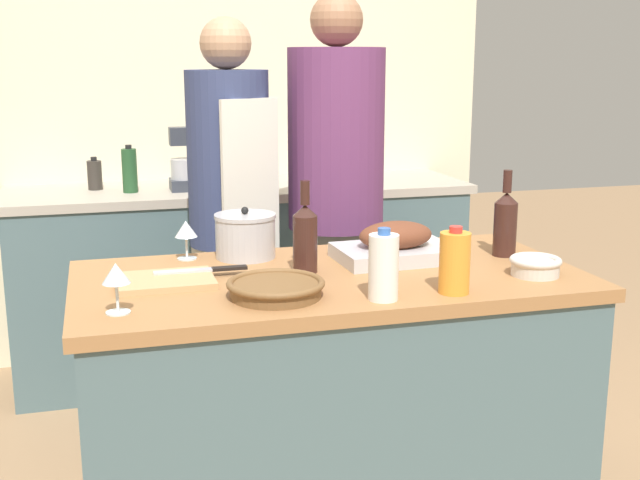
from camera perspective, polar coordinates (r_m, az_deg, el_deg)
The scene contains 21 objects.
kitchen_island at distance 2.55m, azimuth 0.70°, elevation -11.94°, with size 1.51×0.75×0.88m.
back_counter at distance 3.94m, azimuth -5.52°, elevation -2.69°, with size 2.18×0.60×0.91m.
back_wall at distance 4.15m, azimuth -6.64°, elevation 9.52°, with size 2.68×0.10×2.55m.
roasting_pan at distance 2.57m, azimuth 5.39°, elevation -0.38°, with size 0.38×0.26×0.13m.
wicker_basket at distance 2.17m, azimuth -3.17°, elevation -3.41°, with size 0.27×0.27×0.05m.
cutting_board at distance 2.34m, azimuth -11.00°, elevation -2.86°, with size 0.28×0.21×0.02m.
stock_pot at distance 2.60m, azimuth -5.33°, elevation 0.31°, with size 0.20×0.20×0.17m.
mixing_bowl at distance 2.47m, azimuth 15.06°, elevation -1.75°, with size 0.15×0.15×0.06m.
juice_jug at distance 2.22m, azimuth 9.55°, elevation -1.58°, with size 0.08×0.08×0.19m.
milk_jug at distance 2.14m, azimuth 4.54°, elevation -1.91°, with size 0.08×0.08×0.20m.
wine_bottle_green at distance 2.40m, azimuth -1.06°, elevation 0.25°, with size 0.07×0.07×0.28m.
wine_bottle_dark at distance 2.67m, azimuth 13.05°, elevation 1.24°, with size 0.08×0.08×0.28m.
wine_glass_left at distance 2.08m, azimuth -14.30°, elevation -2.47°, with size 0.07×0.07×0.13m.
wine_glass_right at distance 2.59m, azimuth -9.51°, elevation 0.66°, with size 0.07×0.07×0.13m.
knife_chef at distance 2.39m, azimuth -8.24°, elevation -2.11°, with size 0.28×0.03×0.01m.
stand_mixer at distance 3.73m, azimuth -9.25°, elevation 5.36°, with size 0.18×0.14×0.29m.
condiment_bottle_tall at distance 3.84m, azimuth -15.73°, elevation 4.48°, with size 0.07×0.07×0.15m.
condiment_bottle_short at distance 3.72m, azimuth -13.39°, elevation 4.84°, with size 0.07×0.07×0.21m.
condiment_bottle_extra at distance 3.71m, azimuth -6.83°, elevation 4.68°, with size 0.05×0.05×0.16m.
person_cook_aproned at distance 3.12m, azimuth -6.39°, elevation 1.99°, with size 0.33×0.35×1.66m.
person_cook_guest at distance 3.21m, azimuth 1.13°, elevation 3.09°, with size 0.38×0.38×1.75m.
Camera 1 is at (-0.65, -2.22, 1.51)m, focal length 45.00 mm.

